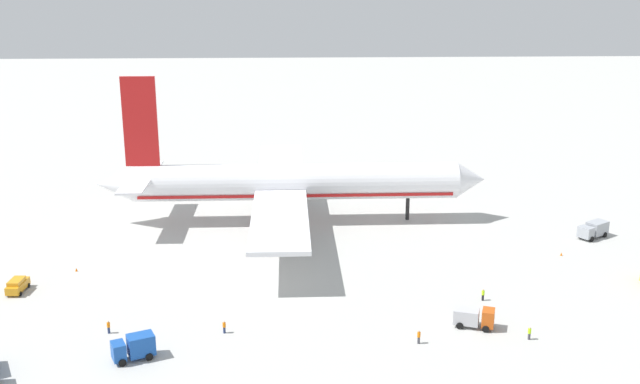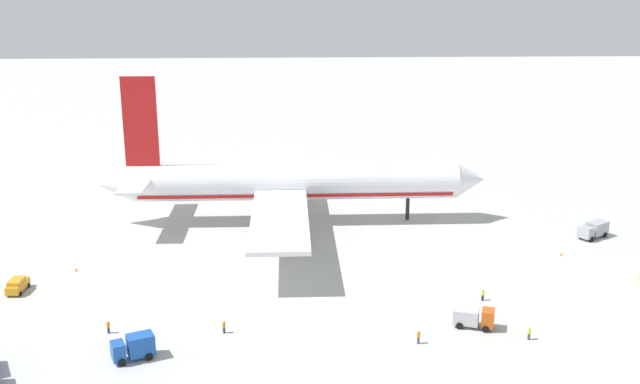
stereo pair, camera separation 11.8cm
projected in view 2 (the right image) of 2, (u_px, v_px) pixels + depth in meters
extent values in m
plane|color=#B2B2AD|center=(297.00, 221.00, 134.54)|extent=(600.00, 600.00, 0.00)
cylinder|color=white|center=(296.00, 182.00, 132.45)|extent=(58.65, 6.81, 6.60)
cone|color=white|center=(470.00, 179.00, 133.90)|extent=(5.30, 6.49, 6.47)
cone|color=white|center=(115.00, 184.00, 130.97)|extent=(6.62, 6.30, 6.27)
cube|color=red|center=(140.00, 122.00, 128.08)|extent=(6.00, 0.52, 15.91)
cube|color=white|center=(147.00, 168.00, 136.78)|extent=(4.44, 10.46, 0.36)
cube|color=white|center=(134.00, 186.00, 124.86)|extent=(4.44, 10.46, 0.36)
cube|color=white|center=(281.00, 163.00, 150.51)|extent=(9.11, 30.78, 0.70)
cylinder|color=slate|center=(286.00, 178.00, 146.70)|extent=(4.96, 3.40, 3.38)
cube|color=white|center=(280.00, 219.00, 114.67)|extent=(9.11, 30.78, 0.70)
cylinder|color=slate|center=(286.00, 224.00, 119.80)|extent=(5.92, 4.05, 4.03)
cylinder|color=black|center=(408.00, 209.00, 134.89)|extent=(0.70, 0.70, 4.25)
cylinder|color=black|center=(281.00, 202.00, 138.91)|extent=(0.70, 0.70, 4.25)
cylinder|color=black|center=(280.00, 219.00, 128.73)|extent=(0.70, 0.70, 4.25)
cube|color=red|center=(296.00, 191.00, 132.95)|extent=(56.30, 6.47, 0.50)
cube|color=#BF4C14|center=(488.00, 318.00, 92.39)|extent=(2.11, 2.46, 2.19)
cube|color=#B2B2B7|center=(466.00, 316.00, 93.18)|extent=(3.63, 2.99, 1.89)
cube|color=black|center=(492.00, 314.00, 92.09)|extent=(0.65, 1.68, 0.96)
cylinder|color=black|center=(487.00, 322.00, 93.69)|extent=(0.95, 0.58, 0.90)
cylinder|color=black|center=(485.00, 329.00, 91.77)|extent=(0.95, 0.58, 0.90)
cylinder|color=black|center=(461.00, 319.00, 94.58)|extent=(0.95, 0.58, 0.90)
cylinder|color=black|center=(460.00, 326.00, 92.66)|extent=(0.95, 0.58, 0.90)
cube|color=#999EA5|center=(586.00, 232.00, 124.35)|extent=(2.75, 2.91, 1.89)
cube|color=#999EA5|center=(597.00, 228.00, 126.09)|extent=(4.32, 3.94, 2.21)
cube|color=black|center=(584.00, 230.00, 123.87)|extent=(1.14, 1.67, 0.83)
cylinder|color=black|center=(592.00, 239.00, 123.80)|extent=(0.92, 0.74, 0.90)
cylinder|color=black|center=(580.00, 235.00, 125.61)|extent=(0.92, 0.74, 0.90)
cylinder|color=black|center=(605.00, 235.00, 125.92)|extent=(0.92, 0.74, 0.90)
cylinder|color=black|center=(593.00, 231.00, 127.73)|extent=(0.92, 0.74, 0.90)
cube|color=#194CA5|center=(118.00, 351.00, 84.27)|extent=(2.19, 2.53, 2.05)
cube|color=#194CA5|center=(141.00, 345.00, 85.33)|extent=(3.61, 3.16, 2.46)
cube|color=black|center=(113.00, 348.00, 83.91)|extent=(0.79, 1.67, 0.90)
cylinder|color=black|center=(122.00, 363.00, 83.70)|extent=(0.94, 0.64, 0.90)
cylinder|color=black|center=(118.00, 355.00, 85.53)|extent=(0.94, 0.64, 0.90)
cylinder|color=black|center=(149.00, 357.00, 85.03)|extent=(0.94, 0.64, 0.90)
cylinder|color=black|center=(145.00, 349.00, 86.86)|extent=(0.94, 0.64, 0.90)
cube|color=orange|center=(18.00, 286.00, 103.78)|extent=(2.08, 4.59, 1.10)
cube|color=orange|center=(16.00, 281.00, 103.34)|extent=(1.81, 2.96, 0.55)
cylinder|color=black|center=(16.00, 285.00, 105.37)|extent=(0.25, 0.65, 0.64)
cylinder|color=black|center=(29.00, 285.00, 105.36)|extent=(0.25, 0.65, 0.64)
cylinder|color=black|center=(7.00, 294.00, 102.52)|extent=(0.25, 0.65, 0.64)
cylinder|color=black|center=(20.00, 294.00, 102.50)|extent=(0.25, 0.65, 0.64)
cylinder|color=navy|center=(109.00, 330.00, 91.62)|extent=(0.35, 0.35, 0.83)
cylinder|color=orange|center=(108.00, 325.00, 91.42)|extent=(0.44, 0.44, 0.63)
sphere|color=beige|center=(108.00, 322.00, 91.30)|extent=(0.23, 0.23, 0.23)
cylinder|color=#3F3F47|center=(418.00, 340.00, 88.99)|extent=(0.45, 0.45, 0.86)
cylinder|color=orange|center=(419.00, 335.00, 88.78)|extent=(0.56, 0.56, 0.64)
sphere|color=tan|center=(419.00, 331.00, 88.66)|extent=(0.23, 0.23, 0.23)
cylinder|color=#3F3F47|center=(529.00, 336.00, 89.97)|extent=(0.39, 0.39, 0.84)
cylinder|color=#B2F219|center=(529.00, 331.00, 89.76)|extent=(0.49, 0.49, 0.63)
sphere|color=beige|center=(530.00, 328.00, 89.64)|extent=(0.23, 0.23, 0.23)
cylinder|color=black|center=(483.00, 298.00, 101.00)|extent=(0.38, 0.38, 0.83)
cylinder|color=#B2F219|center=(483.00, 293.00, 100.80)|extent=(0.48, 0.48, 0.62)
sphere|color=tan|center=(483.00, 290.00, 100.68)|extent=(0.22, 0.22, 0.22)
cylinder|color=navy|center=(224.00, 330.00, 91.66)|extent=(0.33, 0.33, 0.82)
cylinder|color=orange|center=(224.00, 325.00, 91.46)|extent=(0.41, 0.41, 0.61)
sphere|color=beige|center=(224.00, 322.00, 91.35)|extent=(0.22, 0.22, 0.22)
cone|color=orange|center=(458.00, 177.00, 164.11)|extent=(0.36, 0.36, 0.55)
cone|color=orange|center=(76.00, 269.00, 111.26)|extent=(0.36, 0.36, 0.55)
cone|color=orange|center=(129.00, 176.00, 164.83)|extent=(0.36, 0.36, 0.55)
cone|color=orange|center=(561.00, 254.00, 117.53)|extent=(0.36, 0.36, 0.55)
cone|color=orange|center=(213.00, 170.00, 170.16)|extent=(0.36, 0.36, 0.55)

